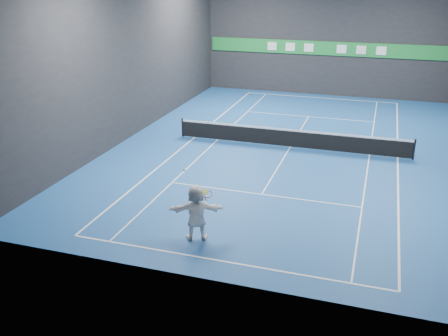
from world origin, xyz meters
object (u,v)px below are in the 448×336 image
(tennis_net, at_px, (291,138))
(tennis_racket, at_px, (207,196))
(player, at_px, (196,212))
(tennis_ball, at_px, (184,170))

(tennis_net, relative_size, tennis_racket, 17.70)
(player, bearing_deg, tennis_racket, 165.90)
(tennis_ball, bearing_deg, tennis_net, 81.17)
(tennis_ball, relative_size, tennis_racket, 0.10)
(tennis_ball, xyz_separation_m, tennis_racket, (0.77, 0.07, -0.86))
(player, bearing_deg, tennis_ball, -18.67)
(tennis_ball, distance_m, tennis_racket, 1.16)
(player, relative_size, tennis_ball, 29.28)
(player, xyz_separation_m, tennis_net, (1.28, 10.76, -0.48))
(tennis_ball, xyz_separation_m, tennis_net, (1.67, 10.77, -2.02))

